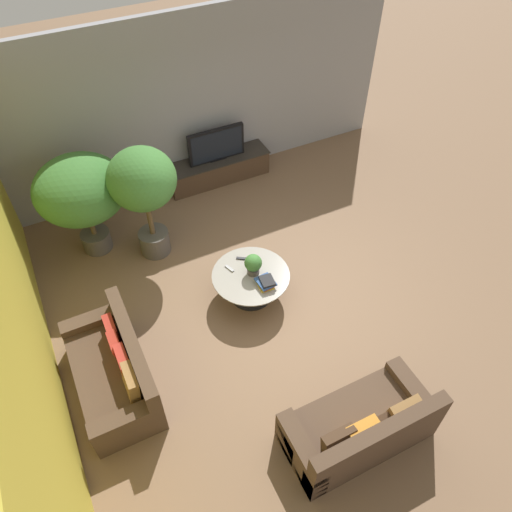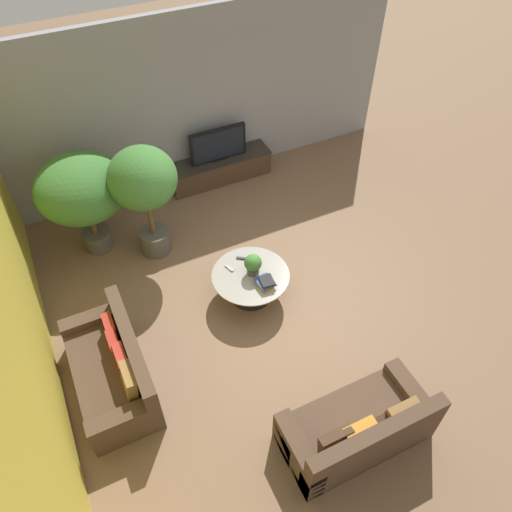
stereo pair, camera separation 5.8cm
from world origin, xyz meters
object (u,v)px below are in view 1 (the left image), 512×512
potted_palm_tall (81,191)px  potted_plant_tabletop (253,264)px  couch_by_wall (115,371)px  potted_palm_corner (143,185)px  coffee_table (251,281)px  couch_near_entry (360,428)px  television (216,145)px  media_console (218,169)px

potted_palm_tall → potted_plant_tabletop: potted_palm_tall is taller
couch_by_wall → potted_palm_corner: 2.61m
potted_palm_corner → coffee_table: bearing=-57.5°
couch_near_entry → potted_palm_corner: bearing=-74.4°
coffee_table → potted_palm_tall: potted_palm_tall is taller
television → potted_plant_tabletop: (-0.62, -2.74, -0.12)m
television → couch_near_entry: size_ratio=0.61×
television → media_console: bearing=90.0°
media_console → coffee_table: (-0.67, -2.77, 0.08)m
media_console → potted_palm_tall: 2.73m
coffee_table → couch_by_wall: 2.23m
potted_palm_tall → potted_palm_corner: 0.96m
couch_by_wall → potted_palm_corner: (1.19, 2.08, 1.03)m
potted_palm_corner → couch_near_entry: bearing=-74.4°
potted_palm_tall → media_console: bearing=17.5°
coffee_table → potted_palm_corner: (-0.97, 1.51, 1.01)m
media_console → potted_palm_corner: 2.33m
potted_plant_tabletop → couch_near_entry: bearing=-87.4°
couch_by_wall → couch_near_entry: 3.04m
coffee_table → potted_palm_tall: bearing=131.8°
television → coffee_table: (-0.67, -2.77, -0.44)m
television → potted_plant_tabletop: size_ratio=3.13×
couch_near_entry → potted_palm_tall: bearing=-66.7°
couch_by_wall → potted_palm_tall: size_ratio=1.03×
coffee_table → potted_palm_tall: (-1.78, 2.00, 0.84)m
potted_palm_tall → television: bearing=17.5°
potted_palm_tall → potted_palm_corner: potted_palm_corner is taller
coffee_table → television: bearing=76.4°
media_console → television: bearing=-90.0°
coffee_table → couch_by_wall: size_ratio=0.65×
television → potted_palm_tall: potted_palm_tall is taller
television → couch_near_entry: 5.34m
coffee_table → couch_by_wall: bearing=-165.3°
potted_palm_corner → potted_plant_tabletop: size_ratio=5.71×
couch_by_wall → potted_plant_tabletop: bearing=104.9°
potted_plant_tabletop → couch_by_wall: bearing=-165.1°
potted_palm_tall → couch_near_entry: bearing=-66.7°
potted_palm_corner → couch_by_wall: bearing=-119.8°
television → coffee_table: bearing=-103.6°
media_console → potted_plant_tabletop: potted_plant_tabletop is taller
media_console → potted_palm_corner: potted_palm_corner is taller
couch_by_wall → couch_near_entry: same height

